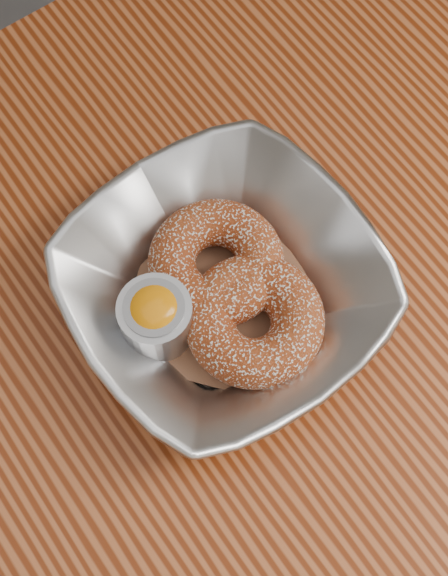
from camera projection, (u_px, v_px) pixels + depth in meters
ground_plane at (228, 500)px, 1.32m from camera, size 4.00×4.00×0.00m
table at (231, 412)px, 0.71m from camera, size 1.20×0.80×0.75m
serving_bowl at (224, 288)px, 0.62m from camera, size 0.24×0.24×0.06m
parchment at (224, 298)px, 0.64m from camera, size 0.20×0.20×0.00m
donut_back at (216, 262)px, 0.63m from camera, size 0.12×0.12×0.04m
donut_front at (253, 323)px, 0.61m from camera, size 0.10×0.10×0.03m
donut_extra at (254, 320)px, 0.61m from camera, size 0.12×0.12×0.04m
ramekin at (156, 317)px, 0.60m from camera, size 0.06×0.06×0.06m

